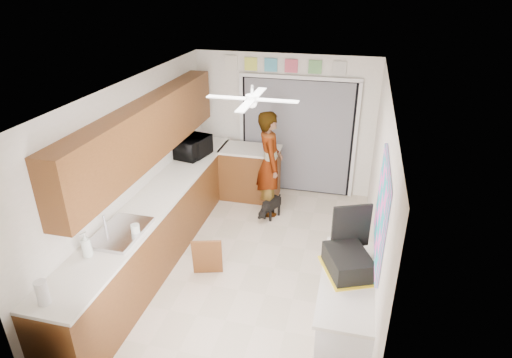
# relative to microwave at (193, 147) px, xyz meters

# --- Properties ---
(floor) EXTENTS (5.00, 5.00, 0.00)m
(floor) POSITION_rel_microwave_xyz_m (1.33, -1.43, -1.11)
(floor) COLOR beige
(floor) RESTS_ON ground
(ceiling) EXTENTS (5.00, 5.00, 0.00)m
(ceiling) POSITION_rel_microwave_xyz_m (1.33, -1.43, 1.39)
(ceiling) COLOR white
(ceiling) RESTS_ON ground
(wall_back) EXTENTS (3.20, 0.00, 3.20)m
(wall_back) POSITION_rel_microwave_xyz_m (1.33, 1.07, 0.14)
(wall_back) COLOR white
(wall_back) RESTS_ON ground
(wall_front) EXTENTS (3.20, 0.00, 3.20)m
(wall_front) POSITION_rel_microwave_xyz_m (1.33, -3.93, 0.14)
(wall_front) COLOR white
(wall_front) RESTS_ON ground
(wall_left) EXTENTS (0.00, 5.00, 5.00)m
(wall_left) POSITION_rel_microwave_xyz_m (-0.27, -1.43, 0.14)
(wall_left) COLOR white
(wall_left) RESTS_ON ground
(wall_right) EXTENTS (0.00, 5.00, 5.00)m
(wall_right) POSITION_rel_microwave_xyz_m (2.93, -1.43, 0.14)
(wall_right) COLOR white
(wall_right) RESTS_ON ground
(left_base_cabinets) EXTENTS (0.60, 4.80, 0.90)m
(left_base_cabinets) POSITION_rel_microwave_xyz_m (0.03, -1.43, -0.66)
(left_base_cabinets) COLOR brown
(left_base_cabinets) RESTS_ON floor
(left_countertop) EXTENTS (0.62, 4.80, 0.04)m
(left_countertop) POSITION_rel_microwave_xyz_m (0.04, -1.43, -0.19)
(left_countertop) COLOR white
(left_countertop) RESTS_ON left_base_cabinets
(upper_cabinets) EXTENTS (0.32, 4.00, 0.80)m
(upper_cabinets) POSITION_rel_microwave_xyz_m (-0.11, -1.23, 0.69)
(upper_cabinets) COLOR brown
(upper_cabinets) RESTS_ON wall_left
(sink_basin) EXTENTS (0.50, 0.76, 0.06)m
(sink_basin) POSITION_rel_microwave_xyz_m (0.04, -2.43, -0.15)
(sink_basin) COLOR silver
(sink_basin) RESTS_ON left_countertop
(faucet) EXTENTS (0.03, 0.03, 0.22)m
(faucet) POSITION_rel_microwave_xyz_m (-0.15, -2.43, -0.06)
(faucet) COLOR silver
(faucet) RESTS_ON left_countertop
(peninsula_base) EXTENTS (1.00, 0.60, 0.90)m
(peninsula_base) POSITION_rel_microwave_xyz_m (0.83, 0.57, -0.66)
(peninsula_base) COLOR brown
(peninsula_base) RESTS_ON floor
(peninsula_top) EXTENTS (1.04, 0.64, 0.04)m
(peninsula_top) POSITION_rel_microwave_xyz_m (0.83, 0.57, -0.19)
(peninsula_top) COLOR white
(peninsula_top) RESTS_ON peninsula_base
(back_opening_recess) EXTENTS (2.00, 0.06, 2.10)m
(back_opening_recess) POSITION_rel_microwave_xyz_m (1.58, 1.04, -0.06)
(back_opening_recess) COLOR black
(back_opening_recess) RESTS_ON wall_back
(curtain_panel) EXTENTS (1.90, 0.03, 2.05)m
(curtain_panel) POSITION_rel_microwave_xyz_m (1.58, 1.00, -0.06)
(curtain_panel) COLOR gray
(curtain_panel) RESTS_ON wall_back
(door_trim_left) EXTENTS (0.06, 0.04, 2.10)m
(door_trim_left) POSITION_rel_microwave_xyz_m (0.56, 1.01, -0.06)
(door_trim_left) COLOR white
(door_trim_left) RESTS_ON wall_back
(door_trim_right) EXTENTS (0.06, 0.04, 2.10)m
(door_trim_right) POSITION_rel_microwave_xyz_m (2.60, 1.01, -0.06)
(door_trim_right) COLOR white
(door_trim_right) RESTS_ON wall_back
(door_trim_head) EXTENTS (2.10, 0.04, 0.06)m
(door_trim_head) POSITION_rel_microwave_xyz_m (1.58, 1.01, 1.01)
(door_trim_head) COLOR white
(door_trim_head) RESTS_ON wall_back
(header_frame_0) EXTENTS (0.22, 0.02, 0.22)m
(header_frame_0) POSITION_rel_microwave_xyz_m (0.73, 1.04, 1.19)
(header_frame_0) COLOR #D8E94D
(header_frame_0) RESTS_ON wall_back
(header_frame_1) EXTENTS (0.22, 0.02, 0.22)m
(header_frame_1) POSITION_rel_microwave_xyz_m (1.08, 1.04, 1.19)
(header_frame_1) COLOR #49A5C5
(header_frame_1) RESTS_ON wall_back
(header_frame_2) EXTENTS (0.22, 0.02, 0.22)m
(header_frame_2) POSITION_rel_microwave_xyz_m (1.43, 1.04, 1.19)
(header_frame_2) COLOR #D14E64
(header_frame_2) RESTS_ON wall_back
(header_frame_3) EXTENTS (0.22, 0.02, 0.22)m
(header_frame_3) POSITION_rel_microwave_xyz_m (1.83, 1.04, 1.19)
(header_frame_3) COLOR #65A55E
(header_frame_3) RESTS_ON wall_back
(header_frame_4) EXTENTS (0.22, 0.02, 0.22)m
(header_frame_4) POSITION_rel_microwave_xyz_m (2.23, 1.04, 1.19)
(header_frame_4) COLOR beige
(header_frame_4) RESTS_ON wall_back
(route66_sign) EXTENTS (0.22, 0.02, 0.26)m
(route66_sign) POSITION_rel_microwave_xyz_m (0.38, 1.04, 1.19)
(route66_sign) COLOR silver
(route66_sign) RESTS_ON wall_back
(right_counter_base) EXTENTS (0.50, 1.40, 0.90)m
(right_counter_base) POSITION_rel_microwave_xyz_m (2.68, -2.63, -0.66)
(right_counter_base) COLOR white
(right_counter_base) RESTS_ON floor
(right_counter_top) EXTENTS (0.54, 1.44, 0.04)m
(right_counter_top) POSITION_rel_microwave_xyz_m (2.67, -2.63, -0.19)
(right_counter_top) COLOR white
(right_counter_top) RESTS_ON right_counter_base
(abstract_painting) EXTENTS (0.03, 1.15, 0.95)m
(abstract_painting) POSITION_rel_microwave_xyz_m (2.91, -2.43, 0.54)
(abstract_painting) COLOR #FF5DD7
(abstract_painting) RESTS_ON wall_right
(ceiling_fan) EXTENTS (1.14, 1.14, 0.24)m
(ceiling_fan) POSITION_rel_microwave_xyz_m (1.33, -1.23, 1.21)
(ceiling_fan) COLOR white
(ceiling_fan) RESTS_ON ceiling
(microwave) EXTENTS (0.53, 0.67, 0.33)m
(microwave) POSITION_rel_microwave_xyz_m (0.00, 0.00, 0.00)
(microwave) COLOR black
(microwave) RESTS_ON left_countertop
(soap_bottle) EXTENTS (0.15, 0.15, 0.30)m
(soap_bottle) POSITION_rel_microwave_xyz_m (-0.08, -2.91, -0.02)
(soap_bottle) COLOR silver
(soap_bottle) RESTS_ON left_countertop
(jar_a) EXTENTS (0.12, 0.12, 0.14)m
(jar_a) POSITION_rel_microwave_xyz_m (0.23, -2.42, -0.09)
(jar_a) COLOR silver
(jar_a) RESTS_ON left_countertop
(paper_towel_roll) EXTENTS (0.14, 0.14, 0.25)m
(paper_towel_roll) POSITION_rel_microwave_xyz_m (-0.04, -3.66, -0.04)
(paper_towel_roll) COLOR white
(paper_towel_roll) RESTS_ON left_countertop
(suitcase) EXTENTS (0.56, 0.63, 0.22)m
(suitcase) POSITION_rel_microwave_xyz_m (2.65, -2.51, -0.05)
(suitcase) COLOR black
(suitcase) RESTS_ON right_counter_top
(suitcase_rim) EXTENTS (0.63, 0.71, 0.02)m
(suitcase_rim) POSITION_rel_microwave_xyz_m (2.65, -2.51, -0.16)
(suitcase_rim) COLOR yellow
(suitcase_rim) RESTS_ON suitcase
(suitcase_lid) EXTENTS (0.40, 0.19, 0.50)m
(suitcase_lid) POSITION_rel_microwave_xyz_m (2.65, -2.22, 0.20)
(suitcase_lid) COLOR black
(suitcase_lid) RESTS_ON suitcase
(cabinet_door_panel) EXTENTS (0.42, 0.26, 0.59)m
(cabinet_door_panel) POSITION_rel_microwave_xyz_m (0.84, -1.79, -0.81)
(cabinet_door_panel) COLOR brown
(cabinet_door_panel) RESTS_ON floor
(man) EXTENTS (0.62, 0.75, 1.78)m
(man) POSITION_rel_microwave_xyz_m (1.27, 0.12, -0.22)
(man) COLOR white
(man) RESTS_ON floor
(dog) EXTENTS (0.38, 0.52, 0.37)m
(dog) POSITION_rel_microwave_xyz_m (1.36, -0.07, -0.92)
(dog) COLOR black
(dog) RESTS_ON floor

